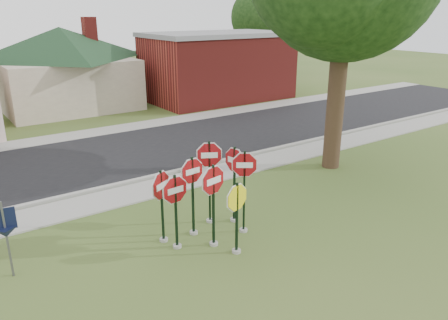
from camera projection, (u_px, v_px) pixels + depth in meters
ground at (236, 258)px, 11.55m from camera, size 120.00×120.00×0.00m
sidewalk_near at (146, 190)px, 15.80m from camera, size 60.00×1.60×0.06m
road at (102, 158)px, 19.29m from camera, size 60.00×7.00×0.04m
sidewalk_far at (73, 136)px, 22.62m from camera, size 60.00×1.60×0.06m
curb at (135, 181)px, 16.56m from camera, size 60.00×0.20×0.14m
stop_sign_center at (213, 194)px, 11.68m from camera, size 1.10×0.24×2.49m
stop_sign_yellow at (237, 210)px, 11.40m from camera, size 1.02×0.24×2.13m
stop_sign_left at (176, 202)px, 11.62m from camera, size 1.06×0.24×2.25m
stop_sign_right at (244, 181)px, 12.41m from camera, size 0.83×0.60×2.60m
stop_sign_back_right at (209, 170)px, 12.97m from camera, size 0.94×0.53×2.71m
stop_sign_back_left at (193, 186)px, 12.30m from camera, size 1.02×0.24×2.47m
stop_sign_far_right at (234, 174)px, 13.08m from camera, size 0.24×1.03×2.52m
stop_sign_far_left at (162, 197)px, 11.95m from camera, size 0.96×0.56×2.25m
building_house at (61, 52)px, 28.50m from camera, size 11.60×11.60×6.20m
building_brick at (218, 66)px, 31.60m from camera, size 10.20×6.20×4.75m
bg_tree_right at (260, 17)px, 41.80m from camera, size 5.60×5.60×8.40m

